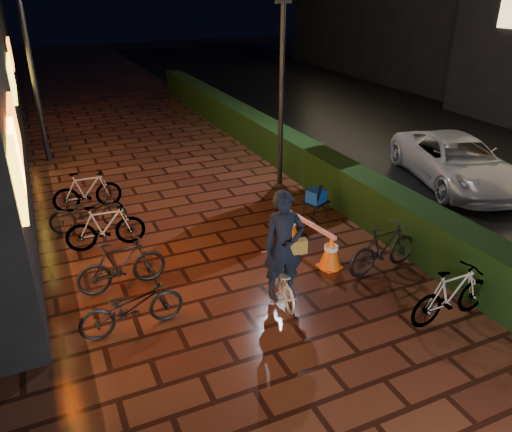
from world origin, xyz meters
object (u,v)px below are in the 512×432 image
cyclist (282,261)px  traffic_barrier (309,238)px  van (456,161)px  cart_assembly (316,198)px

cyclist → traffic_barrier: size_ratio=1.18×
van → traffic_barrier: (-5.34, -1.68, -0.28)m
cyclist → traffic_barrier: (1.20, 1.17, -0.39)m
van → cart_assembly: bearing=-159.1°
van → cyclist: 7.13m
cyclist → cart_assembly: bearing=49.5°
van → cart_assembly: van is taller
traffic_barrier → cart_assembly: size_ratio=1.72×
traffic_barrier → van: bearing=17.4°
cart_assembly → cyclist: bearing=-130.5°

